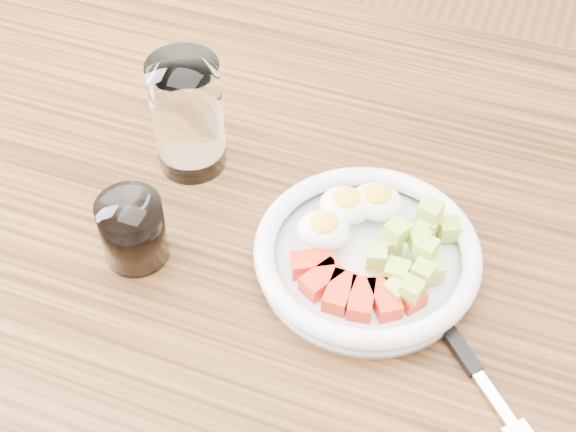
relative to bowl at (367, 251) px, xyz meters
The scene contains 5 objects.
dining_table 0.15m from the bowl, behind, with size 1.50×0.90×0.77m.
bowl is the anchor object (origin of this frame).
fork 0.14m from the bowl, 31.97° to the right, with size 0.17×0.17×0.01m.
water_glass 0.25m from the bowl, 162.15° to the left, with size 0.08×0.08×0.14m, color white.
coffee_glass 0.24m from the bowl, 162.82° to the right, with size 0.07×0.07×0.08m.
Camera 1 is at (0.18, -0.51, 1.44)m, focal length 50.00 mm.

